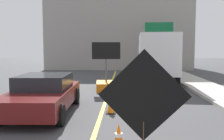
{
  "coord_description": "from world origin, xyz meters",
  "views": [
    {
      "loc": [
        0.77,
        -1.13,
        2.34
      ],
      "look_at": [
        0.46,
        5.79,
        1.73
      ],
      "focal_mm": 39.03,
      "sensor_mm": 36.0,
      "label": 1
    }
  ],
  "objects": [
    {
      "name": "roadwork_sign",
      "position": [
        1.14,
        3.12,
        1.47
      ],
      "size": [
        1.63,
        0.17,
        2.33
      ],
      "color": "#593819",
      "rests_on": "ground"
    },
    {
      "name": "traffic_cone_far_lane",
      "position": [
        -0.02,
        10.99,
        0.34
      ],
      "size": [
        0.36,
        0.36,
        0.7
      ],
      "color": "black",
      "rests_on": "ground"
    },
    {
      "name": "pickup_car",
      "position": [
        -2.13,
        7.51,
        0.7
      ],
      "size": [
        2.25,
        4.6,
        1.38
      ],
      "color": "#591414",
      "rests_on": "ground"
    },
    {
      "name": "box_truck",
      "position": [
        3.08,
        15.88,
        1.79
      ],
      "size": [
        2.8,
        6.71,
        3.28
      ],
      "color": "black",
      "rests_on": "ground"
    },
    {
      "name": "lane_center_stripe",
      "position": [
        0.0,
        6.0,
        0.0
      ],
      "size": [
        0.14,
        36.0,
        0.01
      ],
      "primitive_type": "cube",
      "color": "yellow",
      "rests_on": "ground"
    },
    {
      "name": "arrow_board_trailer",
      "position": [
        -0.18,
        12.57,
        0.48
      ],
      "size": [
        1.6,
        1.9,
        2.7
      ],
      "color": "orange",
      "rests_on": "ground"
    },
    {
      "name": "far_building_block",
      "position": [
        0.23,
        29.65,
        4.47
      ],
      "size": [
        16.24,
        9.22,
        8.93
      ],
      "primitive_type": "cube",
      "color": "gray",
      "rests_on": "ground"
    },
    {
      "name": "traffic_cone_mid_lane",
      "position": [
        0.34,
        7.53,
        0.31
      ],
      "size": [
        0.36,
        0.36,
        0.64
      ],
      "color": "black",
      "rests_on": "ground"
    },
    {
      "name": "traffic_cone_near_sign",
      "position": [
        0.68,
        4.34,
        0.3
      ],
      "size": [
        0.36,
        0.36,
        0.62
      ],
      "color": "black",
      "rests_on": "ground"
    },
    {
      "name": "highway_guide_sign",
      "position": [
        4.73,
        22.05,
        3.42
      ],
      "size": [
        2.78,
        0.32,
        5.0
      ],
      "color": "gray",
      "rests_on": "ground"
    }
  ]
}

